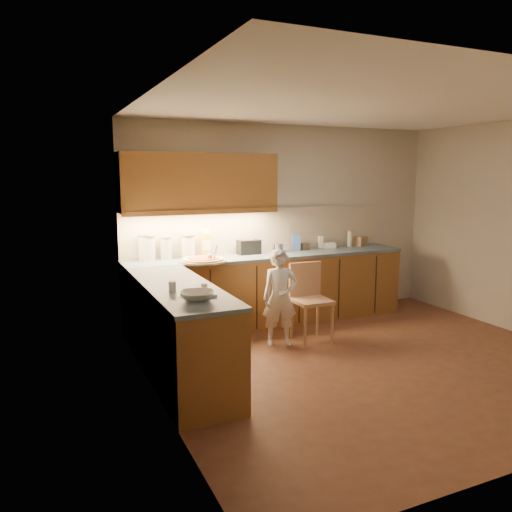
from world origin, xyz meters
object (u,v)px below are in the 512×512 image
at_px(pizza_on_board, 204,260).
at_px(toaster, 249,247).
at_px(child, 280,298).
at_px(oil_jug, 206,244).
at_px(wooden_chair, 309,296).

bearing_deg(pizza_on_board, toaster, 24.24).
distance_m(child, oil_jug, 1.25).
distance_m(wooden_chair, toaster, 1.10).
bearing_deg(wooden_chair, pizza_on_board, 154.95).
distance_m(pizza_on_board, toaster, 0.80).
bearing_deg(pizza_on_board, child, -41.05).
height_order(oil_jug, toaster, oil_jug).
bearing_deg(pizza_on_board, wooden_chair, -27.48).
distance_m(wooden_chair, oil_jug, 1.46).
bearing_deg(toaster, oil_jug, 175.69).
xyz_separation_m(wooden_chair, toaster, (-0.39, 0.90, 0.48)).
xyz_separation_m(child, oil_jug, (-0.55, 0.99, 0.52)).
bearing_deg(pizza_on_board, oil_jug, 67.73).
xyz_separation_m(pizza_on_board, oil_jug, (0.15, 0.37, 0.13)).
height_order(pizza_on_board, oil_jug, oil_jug).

